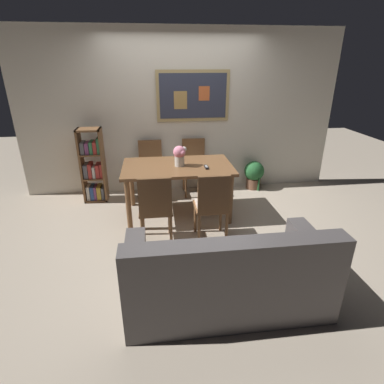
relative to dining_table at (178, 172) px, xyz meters
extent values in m
plane|color=tan|center=(0.15, -0.35, -0.66)|extent=(12.00, 12.00, 0.00)
cube|color=silver|center=(0.15, 1.04, 0.64)|extent=(5.20, 0.10, 2.60)
cube|color=tan|center=(0.35, 0.98, 0.92)|extent=(1.17, 0.02, 0.79)
cube|color=#33384C|center=(0.35, 0.96, 0.92)|extent=(1.07, 0.01, 0.69)
cube|color=tan|center=(0.14, 0.96, 0.87)|extent=(0.21, 0.00, 0.28)
cube|color=#D86633|center=(0.52, 0.96, 0.96)|extent=(0.18, 0.00, 0.22)
cube|color=brown|center=(0.00, 0.00, 0.07)|extent=(1.53, 0.93, 0.04)
cylinder|color=brown|center=(-0.68, -0.38, -0.30)|extent=(0.07, 0.07, 0.71)
cylinder|color=brown|center=(0.68, -0.38, -0.30)|extent=(0.07, 0.07, 0.71)
cylinder|color=brown|center=(-0.68, 0.38, -0.30)|extent=(0.07, 0.07, 0.71)
cylinder|color=brown|center=(0.68, 0.38, -0.30)|extent=(0.07, 0.07, 0.71)
cube|color=brown|center=(-0.38, 0.71, -0.22)|extent=(0.40, 0.40, 0.03)
cube|color=beige|center=(-0.38, 0.71, -0.19)|extent=(0.36, 0.36, 0.03)
cylinder|color=brown|center=(-0.21, 0.88, -0.45)|extent=(0.04, 0.04, 0.42)
cylinder|color=brown|center=(-0.55, 0.88, -0.45)|extent=(0.04, 0.04, 0.42)
cylinder|color=brown|center=(-0.21, 0.54, -0.45)|extent=(0.04, 0.04, 0.42)
cylinder|color=brown|center=(-0.55, 0.54, -0.45)|extent=(0.04, 0.04, 0.42)
cube|color=brown|center=(-0.38, 0.89, 0.02)|extent=(0.38, 0.04, 0.46)
cube|color=brown|center=(-0.38, 0.89, 0.22)|extent=(0.38, 0.05, 0.06)
cube|color=brown|center=(0.35, -0.73, -0.22)|extent=(0.40, 0.40, 0.03)
cube|color=beige|center=(0.35, -0.73, -0.19)|extent=(0.36, 0.36, 0.03)
cylinder|color=brown|center=(0.18, -0.90, -0.45)|extent=(0.04, 0.04, 0.42)
cylinder|color=brown|center=(0.52, -0.90, -0.45)|extent=(0.04, 0.04, 0.42)
cylinder|color=brown|center=(0.18, -0.56, -0.45)|extent=(0.04, 0.04, 0.42)
cylinder|color=brown|center=(0.52, -0.56, -0.45)|extent=(0.04, 0.04, 0.42)
cube|color=brown|center=(0.35, -0.91, 0.02)|extent=(0.38, 0.04, 0.46)
cube|color=brown|center=(0.35, -0.91, 0.22)|extent=(0.38, 0.05, 0.06)
cube|color=brown|center=(-0.33, -0.71, -0.22)|extent=(0.40, 0.40, 0.03)
cube|color=beige|center=(-0.33, -0.71, -0.19)|extent=(0.36, 0.36, 0.03)
cylinder|color=brown|center=(-0.50, -0.88, -0.45)|extent=(0.04, 0.04, 0.42)
cylinder|color=brown|center=(-0.16, -0.88, -0.45)|extent=(0.04, 0.04, 0.42)
cylinder|color=brown|center=(-0.50, -0.54, -0.45)|extent=(0.04, 0.04, 0.42)
cylinder|color=brown|center=(-0.16, -0.54, -0.45)|extent=(0.04, 0.04, 0.42)
cube|color=brown|center=(-0.33, -0.89, 0.02)|extent=(0.38, 0.04, 0.46)
cube|color=brown|center=(-0.33, -0.89, 0.22)|extent=(0.38, 0.05, 0.06)
cube|color=brown|center=(0.34, 0.73, -0.22)|extent=(0.40, 0.40, 0.03)
cube|color=beige|center=(0.34, 0.73, -0.19)|extent=(0.36, 0.36, 0.03)
cylinder|color=brown|center=(0.51, 0.90, -0.45)|extent=(0.04, 0.04, 0.42)
cylinder|color=brown|center=(0.17, 0.90, -0.45)|extent=(0.04, 0.04, 0.42)
cylinder|color=brown|center=(0.51, 0.56, -0.45)|extent=(0.04, 0.04, 0.42)
cylinder|color=brown|center=(0.17, 0.56, -0.45)|extent=(0.04, 0.04, 0.42)
cube|color=brown|center=(0.34, 0.91, 0.02)|extent=(0.38, 0.04, 0.46)
cube|color=brown|center=(0.34, 0.91, 0.22)|extent=(0.38, 0.05, 0.06)
cube|color=#514C4C|center=(0.28, -1.85, -0.46)|extent=(1.80, 0.84, 0.40)
cube|color=#514C4C|center=(0.28, -2.17, -0.04)|extent=(1.80, 0.20, 0.44)
cube|color=#514C4C|center=(-0.53, -1.85, -0.15)|extent=(0.18, 0.80, 0.22)
cube|color=#514C4C|center=(1.09, -1.85, -0.15)|extent=(0.18, 0.80, 0.22)
cube|color=#334C72|center=(-0.17, -2.03, -0.10)|extent=(0.32, 0.16, 0.33)
cube|color=#8C6B4C|center=(0.28, -2.03, -0.10)|extent=(0.32, 0.16, 0.33)
cube|color=#334C72|center=(0.73, -2.03, -0.10)|extent=(0.32, 0.16, 0.33)
cube|color=brown|center=(-1.44, 0.67, -0.08)|extent=(0.03, 0.28, 1.17)
cube|color=brown|center=(-1.11, 0.67, -0.08)|extent=(0.03, 0.28, 1.17)
cube|color=brown|center=(-1.28, 0.67, -0.64)|extent=(0.36, 0.28, 0.03)
cube|color=brown|center=(-1.28, 0.67, 0.49)|extent=(0.36, 0.28, 0.03)
cube|color=brown|center=(-1.28, 0.67, -0.27)|extent=(0.30, 0.28, 0.02)
cube|color=brown|center=(-1.28, 0.67, 0.12)|extent=(0.30, 0.28, 0.02)
cube|color=beige|center=(-1.39, 0.67, -0.52)|extent=(0.05, 0.22, 0.23)
cube|color=#2D4C8C|center=(-1.33, 0.67, -0.52)|extent=(0.05, 0.22, 0.22)
cube|color=#7F3F72|center=(-1.28, 0.67, -0.52)|extent=(0.04, 0.22, 0.22)
cube|color=gold|center=(-1.23, 0.67, -0.52)|extent=(0.06, 0.22, 0.21)
cube|color=#595960|center=(-1.17, 0.67, -0.53)|extent=(0.04, 0.22, 0.20)
cube|color=#595960|center=(-1.39, 0.67, -0.15)|extent=(0.06, 0.22, 0.22)
cube|color=#B2332D|center=(-1.32, 0.67, -0.15)|extent=(0.05, 0.22, 0.23)
cube|color=beige|center=(-1.27, 0.67, -0.17)|extent=(0.04, 0.22, 0.18)
cube|color=#B2332D|center=(-1.21, 0.67, -0.15)|extent=(0.06, 0.22, 0.21)
cube|color=#B2332D|center=(-1.15, 0.67, -0.15)|extent=(0.04, 0.22, 0.23)
cube|color=#595960|center=(-1.39, 0.67, 0.22)|extent=(0.06, 0.22, 0.18)
cube|color=#7F3F72|center=(-1.32, 0.67, 0.22)|extent=(0.06, 0.22, 0.17)
cube|color=#337247|center=(-1.26, 0.67, 0.22)|extent=(0.05, 0.22, 0.19)
cube|color=#B2332D|center=(-1.21, 0.67, 0.22)|extent=(0.05, 0.22, 0.18)
cube|color=#337247|center=(-1.14, 0.67, 0.25)|extent=(0.06, 0.22, 0.24)
cylinder|color=brown|center=(1.41, 0.84, -0.57)|extent=(0.25, 0.25, 0.18)
cylinder|color=#332319|center=(1.41, 0.84, -0.49)|extent=(0.23, 0.23, 0.02)
sphere|color=#235B2D|center=(1.41, 0.84, -0.34)|extent=(0.35, 0.35, 0.35)
cylinder|color=#235B2D|center=(1.47, 0.70, -0.58)|extent=(0.03, 0.03, 0.28)
cylinder|color=#235B2D|center=(1.53, 0.92, -0.59)|extent=(0.03, 0.03, 0.31)
cylinder|color=beige|center=(0.03, -0.02, 0.16)|extent=(0.13, 0.13, 0.14)
sphere|color=pink|center=(0.03, -0.02, 0.29)|extent=(0.17, 0.17, 0.17)
sphere|color=#EACC4C|center=(-0.01, 0.04, 0.29)|extent=(0.07, 0.07, 0.07)
sphere|color=pink|center=(0.06, -0.08, 0.29)|extent=(0.07, 0.07, 0.07)
sphere|color=silver|center=(0.09, 0.00, 0.32)|extent=(0.08, 0.08, 0.08)
cube|color=black|center=(0.38, -0.16, 0.10)|extent=(0.04, 0.16, 0.02)
cube|color=gray|center=(0.38, -0.16, 0.12)|extent=(0.03, 0.10, 0.00)
camera|label=1|loc=(-0.32, -4.10, 1.44)|focal=28.83mm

